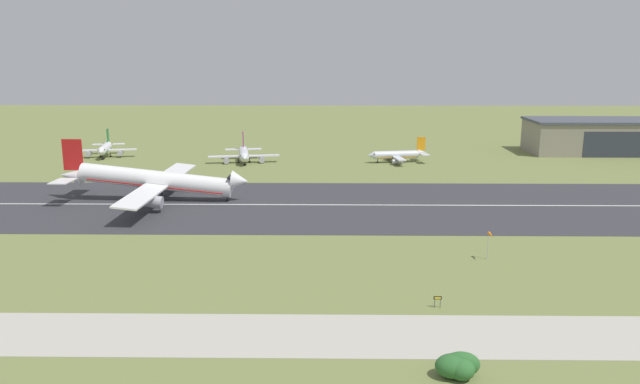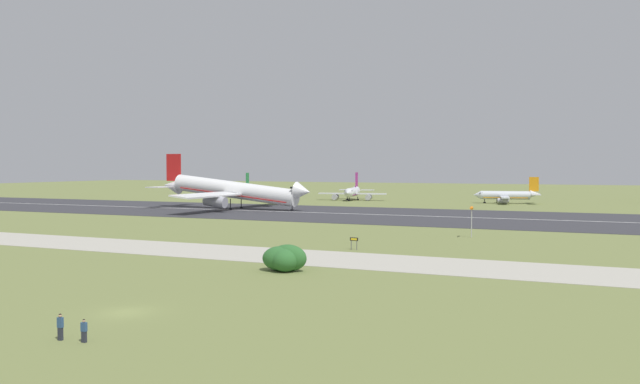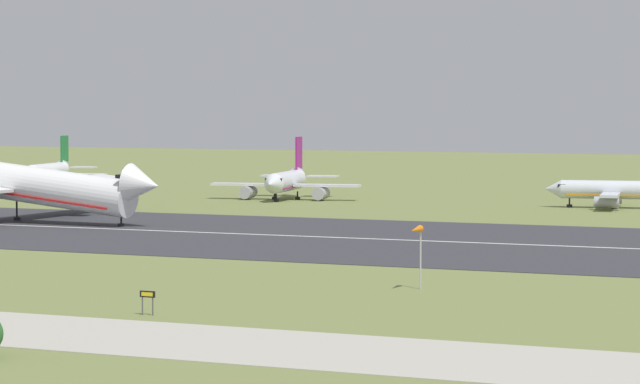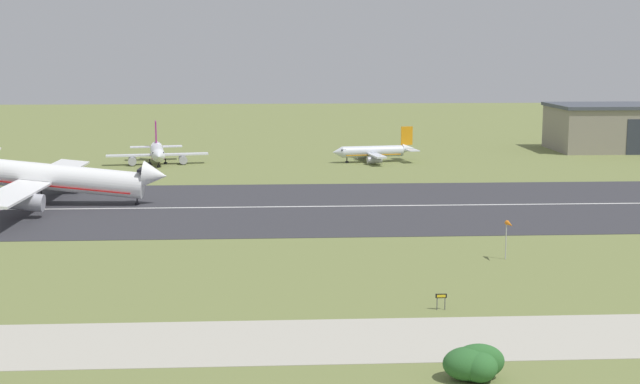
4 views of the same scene
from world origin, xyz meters
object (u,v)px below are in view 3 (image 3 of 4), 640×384
at_px(airplane_parked_centre, 48,172).
at_px(airplane_parked_east, 286,182).
at_px(runway_sign, 147,297).
at_px(airplane_parked_west, 617,190).
at_px(windsock_pole, 416,233).

bearing_deg(airplane_parked_centre, airplane_parked_east, -11.56).
bearing_deg(runway_sign, airplane_parked_centre, 125.79).
distance_m(airplane_parked_west, airplane_parked_east, 52.54).
bearing_deg(airplane_parked_east, windsock_pole, -60.39).
distance_m(airplane_parked_west, windsock_pole, 103.58).
bearing_deg(airplane_parked_east, runway_sign, -69.91).
distance_m(airplane_parked_centre, runway_sign, 165.56).
bearing_deg(airplane_parked_east, airplane_parked_centre, 168.44).
distance_m(windsock_pole, runway_sign, 25.12).
xyz_separation_m(airplane_parked_east, windsock_pole, (58.27, -102.52, 1.96)).
xyz_separation_m(airplane_parked_centre, airplane_parked_east, (51.56, -10.55, -0.27)).
height_order(airplane_parked_east, windsock_pole, airplane_parked_east).
bearing_deg(windsock_pole, runway_sign, -121.51).
height_order(airplane_parked_centre, windsock_pole, airplane_parked_centre).
height_order(airplane_parked_west, runway_sign, airplane_parked_west).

